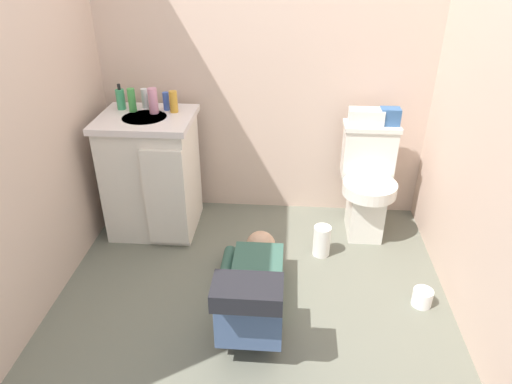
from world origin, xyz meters
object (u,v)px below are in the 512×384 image
object	(u,v)px
tissue_box	(366,117)
paper_towel_roll	(322,241)
bottle_white	(145,98)
bottle_blue	(166,101)
toilet	(367,183)
toilet_paper_roll	(422,298)
vanity_cabinet	(152,173)
soap_dispenser	(121,99)
bottle_green	(132,100)
bottle_amber	(173,102)
faucet	(150,101)
person_plumber	(253,290)
toiletry_bag	(390,116)
bottle_pink	(153,101)

from	to	relation	value
tissue_box	paper_towel_roll	xyz separation A→B (m)	(-0.25, -0.41, -0.70)
bottle_white	bottle_blue	world-z (taller)	bottle_white
toilet	toilet_paper_roll	bearing A→B (deg)	-72.19
vanity_cabinet	paper_towel_roll	xyz separation A→B (m)	(1.14, -0.25, -0.32)
vanity_cabinet	soap_dispenser	size ratio (longest dim) A/B	4.94
bottle_green	bottle_amber	distance (m)	0.27
faucet	bottle_green	distance (m)	0.12
vanity_cabinet	bottle_blue	world-z (taller)	bottle_blue
vanity_cabinet	bottle_blue	distance (m)	0.49
faucet	soap_dispenser	xyz separation A→B (m)	(-0.19, -0.02, 0.02)
person_plumber	toiletry_bag	world-z (taller)	toiletry_bag
bottle_blue	bottle_amber	bearing A→B (deg)	-33.67
vanity_cabinet	bottle_blue	xyz separation A→B (m)	(0.11, 0.13, 0.46)
bottle_blue	bottle_amber	distance (m)	0.07
faucet	bottle_white	world-z (taller)	bottle_white
paper_towel_roll	toilet_paper_roll	world-z (taller)	paper_towel_roll
bottle_blue	toilet_paper_roll	size ratio (longest dim) A/B	1.06
vanity_cabinet	person_plumber	size ratio (longest dim) A/B	0.77
faucet	bottle_blue	bearing A→B (deg)	-6.69
bottle_pink	paper_towel_roll	bearing A→B (deg)	-16.02
bottle_pink	bottle_amber	size ratio (longest dim) A/B	1.18
tissue_box	toiletry_bag	bearing A→B (deg)	0.00
bottle_white	toilet_paper_roll	world-z (taller)	bottle_white
bottle_green	bottle_blue	world-z (taller)	bottle_green
toilet_paper_roll	bottle_pink	bearing A→B (deg)	155.49
vanity_cabinet	soap_dispenser	bearing A→B (deg)	146.90
vanity_cabinet	tissue_box	size ratio (longest dim) A/B	3.73
toilet	soap_dispenser	bearing A→B (deg)	177.95
faucet	bottle_white	distance (m)	0.04
bottle_amber	toilet_paper_roll	bearing A→B (deg)	-27.14
person_plumber	tissue_box	xyz separation A→B (m)	(0.65, 0.99, 0.62)
toilet	toiletry_bag	xyz separation A→B (m)	(0.11, 0.09, 0.44)
bottle_amber	soap_dispenser	bearing A→B (deg)	174.99
bottle_pink	bottle_amber	bearing A→B (deg)	13.83
soap_dispenser	toilet_paper_roll	size ratio (longest dim) A/B	1.51
bottle_pink	toilet_paper_roll	world-z (taller)	bottle_pink
toilet	bottle_blue	distance (m)	1.43
faucet	soap_dispenser	size ratio (longest dim) A/B	0.60
bottle_green	vanity_cabinet	bearing A→B (deg)	-39.60
soap_dispenser	paper_towel_roll	size ratio (longest dim) A/B	0.80
vanity_cabinet	toiletry_bag	bearing A→B (deg)	5.83
toilet	toiletry_bag	world-z (taller)	toiletry_bag
toilet	paper_towel_roll	size ratio (longest dim) A/B	3.63
person_plumber	soap_dispenser	distance (m)	1.52
person_plumber	soap_dispenser	bearing A→B (deg)	134.41
tissue_box	bottle_green	xyz separation A→B (m)	(-1.50, -0.07, 0.09)
soap_dispenser	vanity_cabinet	bearing A→B (deg)	-33.10
faucet	soap_dispenser	distance (m)	0.19
toilet	bottle_white	bearing A→B (deg)	176.52
toiletry_bag	bottle_blue	bearing A→B (deg)	-179.02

